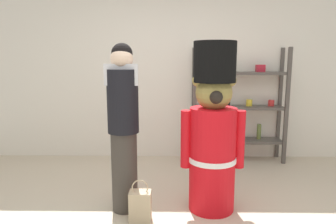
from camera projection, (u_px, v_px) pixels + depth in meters
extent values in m
cube|color=silver|center=(172.00, 73.00, 4.63)|extent=(6.40, 0.12, 2.60)
cube|color=#4C4742|center=(195.00, 107.00, 4.33)|extent=(0.05, 0.05, 1.67)
cube|color=#4C4742|center=(287.00, 107.00, 4.32)|extent=(0.05, 0.05, 1.67)
cube|color=#4C4742|center=(193.00, 104.00, 4.63)|extent=(0.05, 0.05, 1.67)
cube|color=#4C4742|center=(279.00, 104.00, 4.61)|extent=(0.05, 0.05, 1.67)
cube|color=#4C4742|center=(237.00, 140.00, 4.56)|extent=(1.31, 0.30, 0.04)
cube|color=#4C4742|center=(238.00, 107.00, 4.48)|extent=(1.31, 0.30, 0.04)
cube|color=#4C4742|center=(239.00, 73.00, 4.39)|extent=(1.31, 0.30, 0.04)
cylinder|color=green|center=(205.00, 103.00, 4.45)|extent=(0.08, 0.08, 0.10)
cylinder|color=black|center=(227.00, 103.00, 4.45)|extent=(0.08, 0.08, 0.09)
cylinder|color=yellow|center=(249.00, 103.00, 4.50)|extent=(0.09, 0.09, 0.10)
cylinder|color=red|center=(271.00, 103.00, 4.50)|extent=(0.09, 0.09, 0.09)
cylinder|color=navy|center=(215.00, 133.00, 4.55)|extent=(0.07, 0.07, 0.20)
cylinder|color=#596B33|center=(259.00, 132.00, 4.56)|extent=(0.06, 0.06, 0.23)
cube|color=gold|center=(219.00, 67.00, 4.38)|extent=(0.16, 0.13, 0.15)
cube|color=#B21E2D|center=(260.00, 68.00, 4.38)|extent=(0.12, 0.10, 0.10)
cylinder|color=red|center=(212.00, 159.00, 3.02)|extent=(0.46, 0.46, 1.04)
cylinder|color=white|center=(212.00, 159.00, 3.02)|extent=(0.47, 0.47, 0.05)
sphere|color=olive|center=(214.00, 92.00, 2.91)|extent=(0.35, 0.35, 0.35)
sphere|color=olive|center=(198.00, 80.00, 2.89)|extent=(0.12, 0.12, 0.12)
sphere|color=olive|center=(230.00, 80.00, 2.89)|extent=(0.12, 0.12, 0.12)
cylinder|color=black|center=(214.00, 62.00, 2.86)|extent=(0.40, 0.40, 0.38)
cylinder|color=red|center=(186.00, 139.00, 2.99)|extent=(0.11, 0.11, 0.57)
cylinder|color=red|center=(239.00, 139.00, 2.98)|extent=(0.11, 0.11, 0.57)
sphere|color=black|center=(216.00, 97.00, 2.76)|extent=(0.12, 0.12, 0.12)
cylinder|color=#38332D|center=(124.00, 171.00, 3.02)|extent=(0.26, 0.26, 0.80)
cylinder|color=black|center=(122.00, 101.00, 2.91)|extent=(0.30, 0.30, 0.61)
sphere|color=beige|center=(121.00, 59.00, 2.84)|extent=(0.21, 0.21, 0.21)
cube|color=silver|center=(121.00, 75.00, 2.80)|extent=(0.32, 0.04, 0.20)
sphere|color=black|center=(122.00, 54.00, 2.85)|extent=(0.20, 0.20, 0.20)
cube|color=#C1AD89|center=(140.00, 206.00, 2.86)|extent=(0.20, 0.15, 0.28)
torus|color=#C1AD89|center=(140.00, 188.00, 2.83)|extent=(0.15, 0.01, 0.15)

